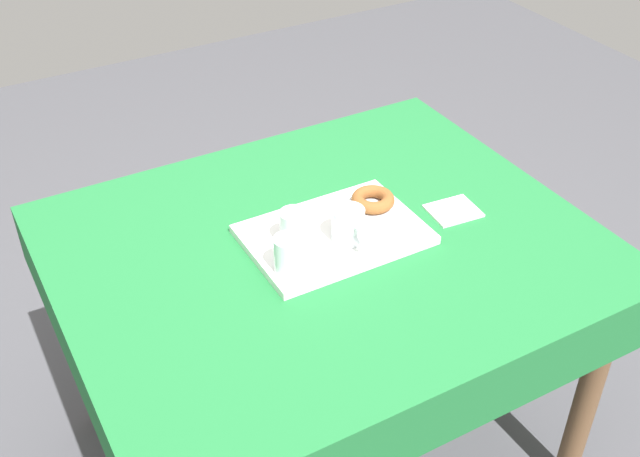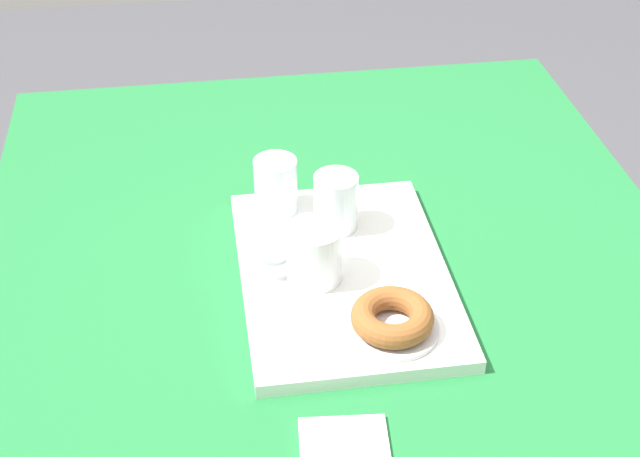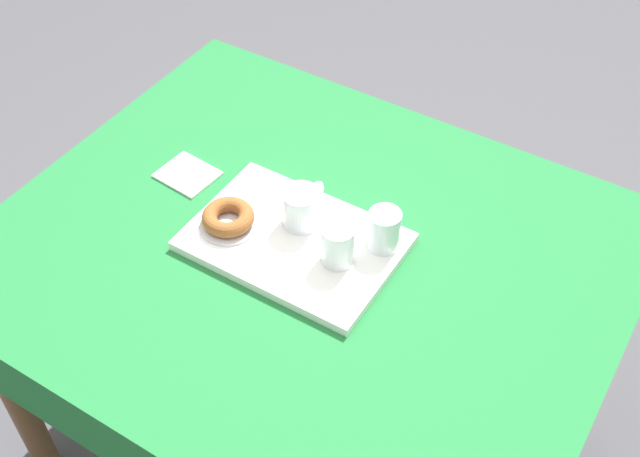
% 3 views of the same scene
% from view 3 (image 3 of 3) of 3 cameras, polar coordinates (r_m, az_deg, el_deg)
% --- Properties ---
extents(ground_plane, '(6.00, 6.00, 0.00)m').
position_cam_3_polar(ground_plane, '(2.29, -0.74, -14.63)').
color(ground_plane, '#47474C').
extents(dining_table, '(1.28, 1.06, 0.77)m').
position_cam_3_polar(dining_table, '(1.75, -0.94, -3.77)').
color(dining_table, '#1E6B33').
rests_on(dining_table, ground).
extents(serving_tray, '(0.43, 0.29, 0.02)m').
position_cam_3_polar(serving_tray, '(1.67, -1.83, -0.93)').
color(serving_tray, white).
rests_on(serving_tray, dining_table).
extents(tea_mug_left, '(0.08, 0.12, 0.09)m').
position_cam_3_polar(tea_mug_left, '(1.66, -1.33, 1.43)').
color(tea_mug_left, white).
rests_on(tea_mug_left, serving_tray).
extents(water_glass_near, '(0.07, 0.07, 0.09)m').
position_cam_3_polar(water_glass_near, '(1.59, 1.26, -1.25)').
color(water_glass_near, white).
rests_on(water_glass_near, serving_tray).
extents(water_glass_far, '(0.07, 0.07, 0.09)m').
position_cam_3_polar(water_glass_far, '(1.62, 4.55, -0.18)').
color(water_glass_far, white).
rests_on(water_glass_far, serving_tray).
extents(donut_plate_left, '(0.13, 0.13, 0.01)m').
position_cam_3_polar(donut_plate_left, '(1.69, -6.47, 0.33)').
color(donut_plate_left, silver).
rests_on(donut_plate_left, serving_tray).
extents(sugar_donut_left, '(0.11, 0.11, 0.03)m').
position_cam_3_polar(sugar_donut_left, '(1.68, -6.53, 0.81)').
color(sugar_donut_left, brown).
rests_on(sugar_donut_left, donut_plate_left).
extents(paper_napkin, '(0.13, 0.12, 0.01)m').
position_cam_3_polar(paper_napkin, '(1.85, -9.36, 3.79)').
color(paper_napkin, white).
rests_on(paper_napkin, dining_table).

